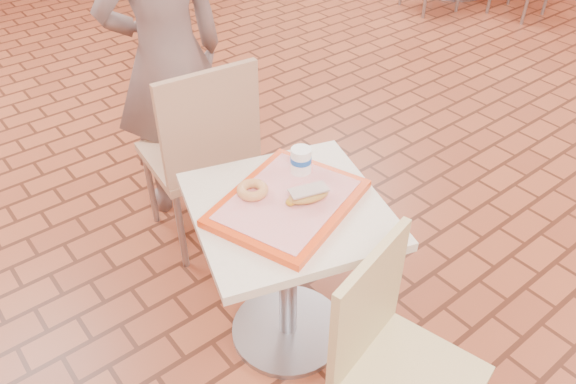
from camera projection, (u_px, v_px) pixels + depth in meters
wainscot_band at (424, 112)px, 2.73m from camera, size 8.00×10.00×1.00m
main_table at (288, 252)px, 2.03m from camera, size 0.63×0.63×0.67m
chair_main_front at (393, 355)px, 1.68m from camera, size 0.46×0.46×0.82m
chair_main_back at (203, 149)px, 2.44m from camera, size 0.48×0.48×0.94m
customer at (167, 57)px, 2.52m from camera, size 0.62×0.44×1.60m
serving_tray at (288, 202)px, 1.89m from camera, size 0.49×0.38×0.03m
ring_donut at (253, 190)px, 1.89m from camera, size 0.14×0.14×0.03m
long_john_donut at (307, 195)px, 1.86m from camera, size 0.16×0.11×0.05m
paper_cup at (301, 160)px, 1.98m from camera, size 0.08×0.08×0.09m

